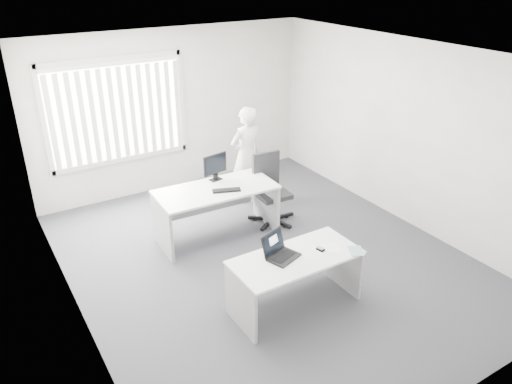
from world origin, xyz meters
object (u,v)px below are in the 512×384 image
desk_far (216,202)px  person (246,155)px  laptop (284,247)px  monitor (215,167)px  office_chair (271,201)px  desk_near (296,271)px

desk_far → person: person is taller
desk_far → laptop: size_ratio=4.87×
desk_far → laptop: bearing=-91.5°
monitor → office_chair: bearing=-28.8°
office_chair → monitor: monitor is taller
person → monitor: size_ratio=4.07×
monitor → desk_far: bearing=-126.9°
desk_far → office_chair: (0.96, 0.00, -0.23)m
person → desk_near: bearing=64.5°
person → monitor: bearing=26.6°
desk_near → office_chair: 2.18m
desk_near → laptop: laptop is taller
desk_near → office_chair: (0.94, 1.96, -0.16)m
desk_far → monitor: size_ratio=4.34×
office_chair → monitor: 1.08m
desk_far → laptop: laptop is taller
office_chair → laptop: 2.25m
desk_far → person: 1.33m
desk_near → laptop: size_ratio=4.21×
desk_near → monitor: size_ratio=3.76×
desk_near → monitor: 2.29m
office_chair → desk_far: bearing=-176.2°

